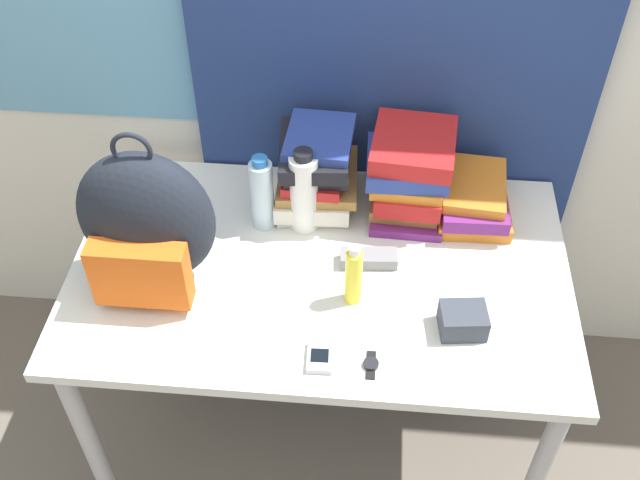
# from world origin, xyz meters

# --- Properties ---
(wall_back) EXTENTS (6.00, 0.06, 2.50)m
(wall_back) POSITION_xyz_m (-0.00, 0.89, 1.25)
(wall_back) COLOR silver
(wall_back) RESTS_ON ground_plane
(curtain_blue) EXTENTS (1.12, 0.04, 2.50)m
(curtain_blue) POSITION_xyz_m (0.16, 0.83, 1.25)
(curtain_blue) COLOR navy
(curtain_blue) RESTS_ON ground_plane
(desk) EXTENTS (1.31, 0.80, 0.78)m
(desk) POSITION_xyz_m (0.00, 0.40, 0.69)
(desk) COLOR silver
(desk) RESTS_ON ground_plane
(backpack) EXTENTS (0.34, 0.24, 0.45)m
(backpack) POSITION_xyz_m (-0.42, 0.33, 0.97)
(backpack) COLOR #1E232D
(backpack) RESTS_ON desk
(book_stack_left) EXTENTS (0.24, 0.27, 0.24)m
(book_stack_left) POSITION_xyz_m (-0.04, 0.65, 0.90)
(book_stack_left) COLOR silver
(book_stack_left) RESTS_ON desk
(book_stack_center) EXTENTS (0.24, 0.27, 0.25)m
(book_stack_center) POSITION_xyz_m (0.22, 0.66, 0.90)
(book_stack_center) COLOR #6B2370
(book_stack_center) RESTS_ON desk
(book_stack_right) EXTENTS (0.20, 0.27, 0.11)m
(book_stack_right) POSITION_xyz_m (0.41, 0.65, 0.83)
(book_stack_right) COLOR orange
(book_stack_right) RESTS_ON desk
(water_bottle) EXTENTS (0.06, 0.06, 0.23)m
(water_bottle) POSITION_xyz_m (-0.17, 0.55, 0.89)
(water_bottle) COLOR silver
(water_bottle) RESTS_ON desk
(sports_bottle) EXTENTS (0.08, 0.08, 0.26)m
(sports_bottle) POSITION_xyz_m (-0.06, 0.56, 0.90)
(sports_bottle) COLOR white
(sports_bottle) RESTS_ON desk
(sunscreen_bottle) EXTENTS (0.04, 0.04, 0.19)m
(sunscreen_bottle) POSITION_xyz_m (0.09, 0.30, 0.87)
(sunscreen_bottle) COLOR yellow
(sunscreen_bottle) RESTS_ON desk
(cell_phone) EXTENTS (0.06, 0.09, 0.02)m
(cell_phone) POSITION_xyz_m (0.03, 0.10, 0.79)
(cell_phone) COLOR #B7BCC6
(cell_phone) RESTS_ON desk
(sunglasses_case) EXTENTS (0.15, 0.07, 0.04)m
(sunglasses_case) POSITION_xyz_m (0.13, 0.43, 0.80)
(sunglasses_case) COLOR gray
(sunglasses_case) RESTS_ON desk
(camera_pouch) EXTENTS (0.12, 0.10, 0.07)m
(camera_pouch) POSITION_xyz_m (0.36, 0.22, 0.81)
(camera_pouch) COLOR #383D47
(camera_pouch) RESTS_ON desk
(wristwatch) EXTENTS (0.04, 0.08, 0.01)m
(wristwatch) POSITION_xyz_m (0.15, 0.10, 0.78)
(wristwatch) COLOR black
(wristwatch) RESTS_ON desk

